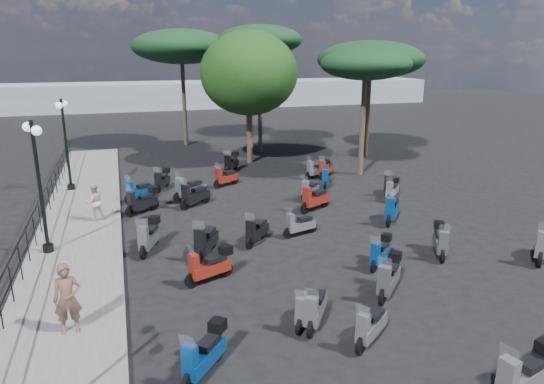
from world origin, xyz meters
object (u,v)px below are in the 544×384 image
object	(u,v)px
woman	(67,299)
pine_2	(181,47)
lamp_post_2	(66,139)
pine_3	(366,65)
scooter_21	(310,190)
scooter_25	(544,246)
scooter_1	(210,266)
scooter_10	(189,190)
scooter_16	(315,199)
lamp_post_1	(39,179)
scooter_29	(318,170)
scooter_4	(162,180)
scooter_3	(142,201)
scooter_15	(257,231)
scooter_22	(325,177)
scooter_20	(440,241)
pedestrian_far	(94,202)
scooter_28	(390,185)
scooter_8	(206,242)
broadleaf_tree	(249,73)
scooter_14	(300,225)
scooter_12	(525,376)
scooter_9	(195,196)
scooter_23	(325,170)
pine_0	(260,40)
scooter_13	(370,327)
pine_1	(370,60)
scooter_5	(139,191)
scooter_2	(149,237)
scooter_18	(389,278)
scooter_11	(231,163)
scooter_27	(392,190)
scooter_17	(226,178)
scooter_19	(380,253)

from	to	relation	value
woman	pine_2	xyz separation A→B (m)	(6.07, 24.26, 5.88)
lamp_post_2	pine_3	distance (m)	15.37
scooter_21	scooter_25	size ratio (longest dim) A/B	0.81
scooter_1	pine_2	size ratio (longest dim) A/B	0.19
scooter_10	scooter_16	xyz separation A→B (m)	(4.88, -3.08, -0.01)
lamp_post_1	scooter_25	xyz separation A→B (m)	(15.33, -5.26, -2.13)
scooter_21	scooter_29	size ratio (longest dim) A/B	0.79
scooter_4	scooter_3	bearing A→B (deg)	98.23
scooter_15	scooter_22	distance (m)	8.23
lamp_post_2	pine_2	size ratio (longest dim) A/B	0.53
scooter_25	scooter_20	bearing A→B (deg)	26.05
pedestrian_far	scooter_28	distance (m)	13.27
lamp_post_1	woman	size ratio (longest dim) A/B	2.53
scooter_8	broadleaf_tree	xyz separation A→B (m)	(5.10, 13.35, 4.82)
scooter_21	pedestrian_far	bearing A→B (deg)	53.34
scooter_14	broadleaf_tree	bearing A→B (deg)	-23.16
scooter_12	pine_3	xyz separation A→B (m)	(5.53, 17.30, 5.35)
scooter_4	scooter_12	size ratio (longest dim) A/B	0.83
scooter_28	scooter_9	bearing A→B (deg)	41.02
scooter_16	scooter_23	size ratio (longest dim) A/B	1.26
scooter_23	broadleaf_tree	xyz separation A→B (m)	(-2.90, 4.90, 4.88)
woman	scooter_22	xyz separation A→B (m)	(11.15, 10.60, -0.54)
scooter_20	pine_0	world-z (taller)	pine_0
scooter_25	woman	bearing A→B (deg)	51.86
scooter_10	pine_3	world-z (taller)	pine_3
scooter_3	scooter_29	world-z (taller)	scooter_3
scooter_4	scooter_23	xyz separation A→B (m)	(8.60, -0.23, -0.03)
scooter_13	scooter_25	bearing A→B (deg)	-110.24
scooter_15	scooter_23	world-z (taller)	scooter_23
lamp_post_1	pine_1	size ratio (longest dim) A/B	0.60
scooter_16	broadleaf_tree	distance (m)	11.06
scooter_5	pine_3	size ratio (longest dim) A/B	0.21
scooter_10	scooter_12	size ratio (longest dim) A/B	0.94
woman	pine_0	world-z (taller)	pine_0
scooter_2	pine_2	size ratio (longest dim) A/B	0.20
scooter_12	scooter_28	world-z (taller)	scooter_12
scooter_1	scooter_28	distance (m)	11.86
scooter_18	pine_3	bearing A→B (deg)	-70.01
woman	scooter_14	world-z (taller)	woman
scooter_5	scooter_11	size ratio (longest dim) A/B	0.91
pine_3	pine_0	bearing A→B (deg)	114.56
scooter_15	pine_2	bearing A→B (deg)	-49.44
scooter_4	scooter_27	bearing A→B (deg)	-179.50
scooter_11	scooter_17	world-z (taller)	scooter_11
scooter_3	scooter_9	size ratio (longest dim) A/B	0.99
scooter_11	scooter_14	distance (m)	10.37
scooter_13	scooter_27	size ratio (longest dim) A/B	1.06
scooter_8	scooter_16	distance (m)	6.29
scooter_5	scooter_15	xyz separation A→B (m)	(3.69, -6.52, -0.00)
scooter_19	scooter_22	world-z (taller)	scooter_22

